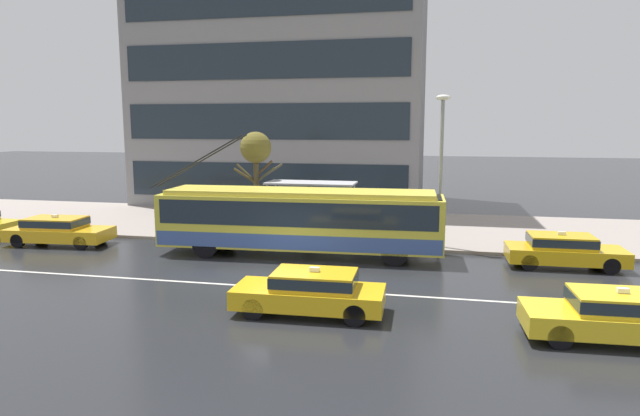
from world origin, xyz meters
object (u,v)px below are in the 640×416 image
(taxi_oncoming_near, at_px, (311,290))
(pedestrian_at_shelter, at_px, (236,198))
(taxi_queued_behind_bus, at_px, (58,230))
(pedestrian_walking_past, at_px, (241,212))
(street_tree_bare, at_px, (256,151))
(taxi_ahead_of_bus, at_px, (564,249))
(bus_shelter, at_px, (312,195))
(trolleybus, at_px, (300,219))
(pedestrian_approaching_curb, at_px, (307,201))
(taxi_oncoming_far, at_px, (616,314))
(street_lamp, at_px, (441,158))

(taxi_oncoming_near, relative_size, pedestrian_at_shelter, 2.20)
(taxi_queued_behind_bus, height_order, pedestrian_walking_past, pedestrian_walking_past)
(pedestrian_walking_past, xyz_separation_m, street_tree_bare, (0.67, 0.49, 3.00))
(taxi_oncoming_near, xyz_separation_m, street_tree_bare, (-5.29, 10.95, 3.44))
(pedestrian_at_shelter, height_order, pedestrian_walking_past, pedestrian_at_shelter)
(taxi_ahead_of_bus, xyz_separation_m, bus_shelter, (-10.73, 3.59, 1.39))
(trolleybus, xyz_separation_m, pedestrian_approaching_curb, (-0.58, 3.69, 0.23))
(taxi_ahead_of_bus, bearing_deg, street_tree_bare, 164.54)
(taxi_ahead_of_bus, bearing_deg, taxi_oncoming_near, -139.21)
(trolleybus, distance_m, pedestrian_at_shelter, 6.33)
(taxi_ahead_of_bus, distance_m, bus_shelter, 11.40)
(pedestrian_approaching_curb, relative_size, pedestrian_walking_past, 1.16)
(taxi_queued_behind_bus, distance_m, pedestrian_walking_past, 8.35)
(trolleybus, xyz_separation_m, taxi_oncoming_near, (2.06, -7.00, -0.83))
(trolleybus, distance_m, pedestrian_walking_past, 5.23)
(taxi_queued_behind_bus, bearing_deg, taxi_ahead_of_bus, 1.34)
(taxi_queued_behind_bus, height_order, taxi_ahead_of_bus, same)
(taxi_oncoming_far, distance_m, street_lamp, 11.11)
(taxi_queued_behind_bus, height_order, pedestrian_at_shelter, pedestrian_at_shelter)
(taxi_ahead_of_bus, distance_m, pedestrian_approaching_curb, 11.57)
(taxi_oncoming_near, xyz_separation_m, pedestrian_at_shelter, (-6.58, 11.43, 1.01))
(taxi_oncoming_far, distance_m, pedestrian_walking_past, 17.70)
(taxi_queued_behind_bus, bearing_deg, taxi_oncoming_near, -26.51)
(pedestrian_walking_past, height_order, street_lamp, street_lamp)
(taxi_oncoming_far, distance_m, taxi_oncoming_near, 8.03)
(taxi_oncoming_near, distance_m, pedestrian_approaching_curb, 11.07)
(taxi_ahead_of_bus, height_order, pedestrian_approaching_curb, pedestrian_approaching_curb)
(pedestrian_at_shelter, xyz_separation_m, street_lamp, (10.21, -2.16, 2.31))
(street_tree_bare, bearing_deg, taxi_oncoming_near, -64.22)
(taxi_queued_behind_bus, distance_m, taxi_ahead_of_bus, 21.73)
(taxi_ahead_of_bus, height_order, street_tree_bare, street_tree_bare)
(taxi_oncoming_near, height_order, pedestrian_at_shelter, pedestrian_at_shelter)
(pedestrian_approaching_curb, height_order, street_tree_bare, street_tree_bare)
(taxi_oncoming_near, bearing_deg, pedestrian_approaching_curb, 103.88)
(taxi_queued_behind_bus, xyz_separation_m, pedestrian_approaching_curb, (10.75, 4.02, 1.06))
(taxi_ahead_of_bus, relative_size, pedestrian_walking_past, 2.55)
(pedestrian_approaching_curb, bearing_deg, taxi_oncoming_near, -76.12)
(trolleybus, distance_m, pedestrian_approaching_curb, 3.75)
(taxi_ahead_of_bus, distance_m, street_tree_bare, 14.54)
(taxi_queued_behind_bus, bearing_deg, pedestrian_walking_past, 26.99)
(taxi_queued_behind_bus, xyz_separation_m, pedestrian_at_shelter, (6.81, 4.75, 1.01))
(pedestrian_at_shelter, bearing_deg, pedestrian_approaching_curb, -10.58)
(bus_shelter, relative_size, street_tree_bare, 0.86)
(bus_shelter, bearing_deg, pedestrian_at_shelter, 171.04)
(pedestrian_approaching_curb, bearing_deg, bus_shelter, 17.76)
(taxi_queued_behind_bus, relative_size, street_tree_bare, 0.95)
(pedestrian_at_shelter, xyz_separation_m, pedestrian_approaching_curb, (3.94, -0.74, 0.05))
(trolleybus, bearing_deg, pedestrian_approaching_curb, 98.98)
(pedestrian_at_shelter, bearing_deg, pedestrian_walking_past, -57.30)
(trolleybus, relative_size, taxi_oncoming_near, 2.82)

